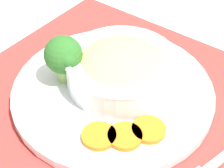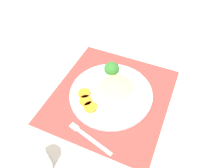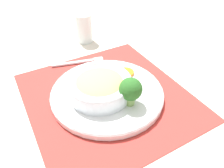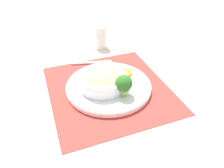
{
  "view_description": "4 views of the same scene",
  "coord_description": "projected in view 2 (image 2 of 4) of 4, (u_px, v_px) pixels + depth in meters",
  "views": [
    {
      "loc": [
        -0.28,
        0.34,
        0.43
      ],
      "look_at": [
        -0.0,
        0.01,
        0.04
      ],
      "focal_mm": 60.0,
      "sensor_mm": 36.0,
      "label": 1
    },
    {
      "loc": [
        -0.48,
        -0.24,
        0.68
      ],
      "look_at": [
        0.02,
        0.01,
        0.05
      ],
      "focal_mm": 35.0,
      "sensor_mm": 36.0,
      "label": 2
    },
    {
      "loc": [
        0.44,
        -0.2,
        0.43
      ],
      "look_at": [
        0.0,
        0.01,
        0.04
      ],
      "focal_mm": 35.0,
      "sensor_mm": 36.0,
      "label": 3
    },
    {
      "loc": [
        0.64,
        -0.18,
        0.52
      ],
      "look_at": [
        0.02,
        0.01,
        0.03
      ],
      "focal_mm": 35.0,
      "sensor_mm": 36.0,
      "label": 4
    }
  ],
  "objects": [
    {
      "name": "ground_plane",
      "position": [
        111.0,
        96.0,
        0.87
      ],
      "size": [
        4.0,
        4.0,
        0.0
      ],
      "primitive_type": "plane",
      "color": "beige"
    },
    {
      "name": "placemat",
      "position": [
        111.0,
        96.0,
        0.87
      ],
      "size": [
        0.5,
        0.47,
        0.0
      ],
      "color": "#B2332D",
      "rests_on": "ground_plane"
    },
    {
      "name": "plate",
      "position": [
        111.0,
        94.0,
        0.86
      ],
      "size": [
        0.33,
        0.33,
        0.02
      ],
      "color": "silver",
      "rests_on": "placemat"
    },
    {
      "name": "bowl",
      "position": [
        117.0,
        89.0,
        0.83
      ],
      "size": [
        0.18,
        0.18,
        0.06
      ],
      "color": "silver",
      "rests_on": "plate"
    },
    {
      "name": "broccoli_floret",
      "position": [
        112.0,
        69.0,
        0.87
      ],
      "size": [
        0.06,
        0.06,
        0.08
      ],
      "color": "#84AD5B",
      "rests_on": "plate"
    },
    {
      "name": "carrot_slice_near",
      "position": [
        84.0,
        93.0,
        0.85
      ],
      "size": [
        0.05,
        0.05,
        0.01
      ],
      "color": "orange",
      "rests_on": "plate"
    },
    {
      "name": "carrot_slice_middle",
      "position": [
        86.0,
        101.0,
        0.82
      ],
      "size": [
        0.05,
        0.05,
        0.01
      ],
      "color": "orange",
      "rests_on": "plate"
    },
    {
      "name": "carrot_slice_far",
      "position": [
        90.0,
        107.0,
        0.8
      ],
      "size": [
        0.05,
        0.05,
        0.01
      ],
      "color": "orange",
      "rests_on": "plate"
    },
    {
      "name": "water_glass",
      "position": [
        39.0,
        162.0,
        0.64
      ],
      "size": [
        0.07,
        0.07,
        0.11
      ],
      "color": "silver",
      "rests_on": "ground_plane"
    },
    {
      "name": "fork",
      "position": [
        86.0,
        136.0,
        0.74
      ],
      "size": [
        0.05,
        0.18,
        0.01
      ],
      "rotation": [
        0.0,
        0.0,
        -0.2
      ],
      "color": "#B7B7BC",
      "rests_on": "placemat"
    }
  ]
}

